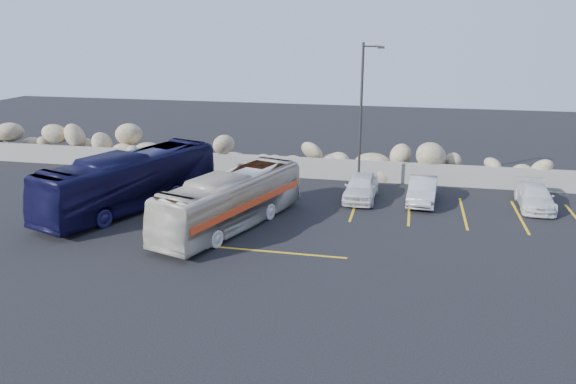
% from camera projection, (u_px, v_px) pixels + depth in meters
% --- Properties ---
extents(ground, '(90.00, 90.00, 0.00)m').
position_uv_depth(ground, '(272.00, 254.00, 22.52)').
color(ground, black).
rests_on(ground, ground).
extents(seawall, '(60.00, 0.40, 1.20)m').
position_uv_depth(seawall, '(321.00, 169.00, 33.59)').
color(seawall, gray).
rests_on(seawall, ground).
extents(riprap_pile, '(54.00, 2.80, 2.60)m').
position_uv_depth(riprap_pile, '(324.00, 153.00, 34.51)').
color(riprap_pile, '#968662').
rests_on(riprap_pile, ground).
extents(parking_lines, '(18.16, 9.36, 0.01)m').
position_uv_depth(parking_lines, '(395.00, 218.00, 26.77)').
color(parking_lines, gold).
rests_on(parking_lines, ground).
extents(lamppost, '(1.14, 0.18, 8.00)m').
position_uv_depth(lamppost, '(362.00, 115.00, 29.67)').
color(lamppost, '#322F2C').
rests_on(lamppost, ground).
extents(vintage_bus, '(4.78, 9.22, 2.51)m').
position_uv_depth(vintage_bus, '(231.00, 201.00, 25.21)').
color(vintage_bus, beige).
rests_on(vintage_bus, ground).
extents(tour_coach, '(5.67, 10.47, 2.86)m').
position_uv_depth(tour_coach, '(130.00, 181.00, 27.78)').
color(tour_coach, '#101035').
rests_on(tour_coach, ground).
extents(car_a, '(1.71, 4.04, 1.36)m').
position_uv_depth(car_a, '(361.00, 187.00, 29.43)').
color(car_a, silver).
rests_on(car_a, ground).
extents(car_b, '(1.63, 4.00, 1.29)m').
position_uv_depth(car_b, '(422.00, 190.00, 28.93)').
color(car_b, '#B6B6BB').
rests_on(car_b, ground).
extents(car_c, '(1.70, 3.97, 1.14)m').
position_uv_depth(car_c, '(535.00, 197.00, 28.10)').
color(car_c, silver).
rests_on(car_c, ground).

